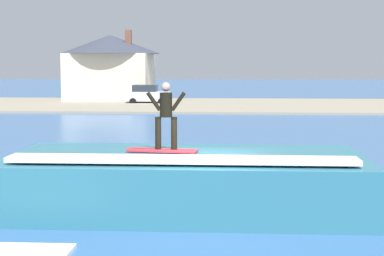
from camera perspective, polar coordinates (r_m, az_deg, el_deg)
ground_plane at (r=15.32m, az=1.24°, el=-8.80°), size 260.00×260.00×0.00m
wave_crest at (r=16.38m, az=-0.60°, el=-5.00°), size 9.54×4.58×1.66m
surfboard at (r=15.71m, az=-2.82°, el=-2.12°), size 1.87×0.75×0.06m
surfer at (r=15.61m, az=-2.46°, el=1.52°), size 1.03×0.32×1.74m
shoreline_bank at (r=55.48m, az=2.89°, el=2.18°), size 120.00×18.14×0.17m
car_near_shore at (r=57.71m, az=-4.20°, el=3.19°), size 4.12×2.31×1.86m
house_with_chimney at (r=63.03m, az=-7.68°, el=5.95°), size 10.26×10.26×7.21m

